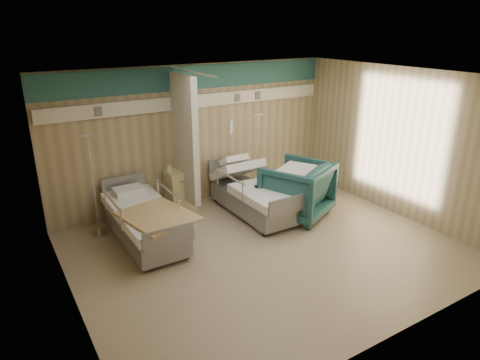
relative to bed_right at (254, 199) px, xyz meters
name	(u,v)px	position (x,y,z in m)	size (l,w,h in m)	color
ground	(266,249)	(-0.60, -1.30, -0.32)	(6.00, 5.00, 0.00)	gray
room_walls	(258,137)	(-0.63, -1.05, 1.55)	(6.04, 5.04, 2.82)	tan
bed_right	(254,199)	(0.00, 0.00, 0.00)	(1.00, 2.16, 0.63)	white
bed_left	(145,225)	(-2.20, 0.00, 0.00)	(1.00, 2.16, 0.63)	white
bedside_cabinet	(180,190)	(-1.15, 0.90, 0.11)	(0.50, 0.48, 0.85)	beige
visitor_armchair	(297,190)	(0.66, -0.49, 0.22)	(1.14, 1.17, 1.07)	#1E4B4C
waffle_blanket	(298,161)	(0.68, -0.47, 0.79)	(0.69, 0.62, 0.08)	silver
iv_stand_right	(257,180)	(0.57, 0.73, 0.05)	(0.32, 0.32, 1.79)	silver
iv_stand_left	(97,215)	(-2.81, 0.73, 0.06)	(0.32, 0.32, 1.81)	silver
call_remote	(260,186)	(-0.01, -0.21, 0.34)	(0.19, 0.08, 0.04)	black
tan_blanket	(158,216)	(-2.13, -0.46, 0.34)	(0.94, 1.18, 0.04)	tan
toiletry_bag	(185,166)	(-1.02, 0.91, 0.59)	(0.19, 0.12, 0.11)	black
white_cup	(169,169)	(-1.35, 0.91, 0.60)	(0.09, 0.09, 0.13)	white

